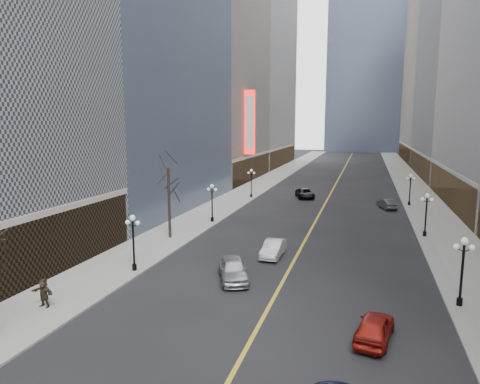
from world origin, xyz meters
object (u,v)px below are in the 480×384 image
Objects in this scene: streetlamp_east_1 at (463,264)px; car_nb_near at (233,269)px; streetlamp_east_3 at (410,186)px; car_nb_far at (305,193)px; streetlamp_west_1 at (133,237)px; car_nb_mid at (273,248)px; streetlamp_east_2 at (426,210)px; streetlamp_west_3 at (251,180)px; car_sb_mid at (374,327)px; car_sb_far at (387,204)px; streetlamp_west_2 at (212,199)px.

streetlamp_east_1 is 0.90× the size of car_nb_near.
car_nb_far is (-15.37, 2.53, -2.16)m from streetlamp_east_3.
car_nb_mid is at bearing 36.17° from streetlamp_west_1.
car_nb_mid is at bearing -115.57° from streetlamp_east_3.
car_nb_near is (-15.47, -17.49, -2.05)m from streetlamp_east_2.
streetlamp_west_3 reaches higher than car_sb_mid.
car_nb_near is at bearing 3.62° from streetlamp_west_1.
streetlamp_east_1 and streetlamp_east_3 have the same top height.
streetlamp_east_3 is at bearing 56.75° from streetlamp_west_1.
streetlamp_west_1 is 12.33m from car_nb_mid.
streetlamp_east_3 is 32.04m from car_nb_mid.
streetlamp_west_3 is 36.46m from car_nb_near.
car_sb_far is at bearing -137.21° from streetlamp_east_3.
streetlamp_west_1 is 8.40m from car_nb_near.
car_sb_mid is (8.47, -13.14, 0.01)m from car_nb_mid.
car_nb_mid is (1.67, 6.65, -0.12)m from car_nb_near.
streetlamp_west_3 reaches higher than car_sb_far.
streetlamp_east_1 is 8.30m from car_sb_mid.
streetlamp_west_3 is 30.53m from car_nb_mid.
car_nb_far is at bearing 66.37° from car_nb_near.
car_nb_far is (-15.37, 20.53, -2.16)m from streetlamp_east_2.
car_nb_mid is (9.80, 7.16, -2.17)m from streetlamp_west_1.
streetlamp_east_1 is at bearing -121.27° from car_sb_mid.
car_sb_mid reaches higher than car_sb_far.
car_nb_near is 12.04m from car_sb_mid.
car_sb_mid is (18.27, -41.98, -2.16)m from streetlamp_west_3.
streetlamp_east_2 is at bearing 0.00° from streetlamp_west_2.
car_sb_mid is at bearing -102.54° from streetlamp_east_2.
streetlamp_east_3 is 15.73m from car_nb_far.
car_nb_near is 1.19× the size of car_sb_far.
car_nb_mid is 15.63m from car_sb_mid.
streetlamp_east_3 is 1.02× the size of car_nb_mid.
streetlamp_east_2 is 17.68m from car_nb_mid.
streetlamp_east_2 is at bearing -37.33° from streetlamp_west_3.
streetlamp_east_1 is at bearing -86.29° from car_nb_far.
streetlamp_east_1 is at bearing -26.49° from car_nb_mid.
car_nb_mid is at bearing -141.86° from streetlamp_east_2.
car_sb_far is at bearing 36.41° from streetlamp_west_2.
streetlamp_west_2 is at bearing 180.00° from streetlamp_east_2.
streetlamp_east_2 is 29.68m from streetlamp_west_3.
streetlamp_west_3 reaches higher than car_nb_near.
streetlamp_west_2 is 30.22m from car_sb_mid.
streetlamp_east_1 is at bearing -56.75° from streetlamp_west_3.
streetlamp_east_1 is at bearing 76.18° from car_sb_far.
streetlamp_west_2 is 14.77m from car_nb_mid.
car_nb_near is (-15.47, 0.51, -2.05)m from streetlamp_east_1.
streetlamp_east_2 and streetlamp_east_3 have the same top height.
car_nb_near reaches higher than car_nb_mid.
streetlamp_west_2 is 1.04× the size of car_sb_mid.
streetlamp_east_1 reaches higher than car_sb_far.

